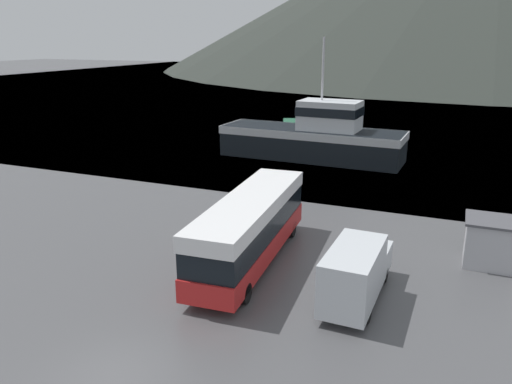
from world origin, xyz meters
The scene contains 8 objects.
ground_plane centered at (0.00, 0.00, 0.00)m, with size 400.00×400.00×0.00m, color #4C4C4F.
water_surface centered at (0.00, 140.07, 0.00)m, with size 240.00×240.00×0.00m, color slate.
tour_bus centered at (0.79, 9.87, 1.90)m, with size 3.29×11.36×3.38m.
delivery_van centered at (6.43, 8.05, 1.36)m, with size 2.10×6.20×2.61m.
fishing_boat centered at (-2.53, 32.77, 2.09)m, with size 17.01×5.47×10.89m.
storage_bin centered at (-2.47, 13.08, 0.54)m, with size 1.01×1.52×1.07m.
dock_kiosk centered at (11.79, 14.07, 1.20)m, with size 2.49×2.39×2.37m.
small_boat centered at (-8.95, 45.42, 0.54)m, with size 4.12×7.08×1.07m.
Camera 1 is at (9.79, -11.25, 10.79)m, focal length 35.00 mm.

